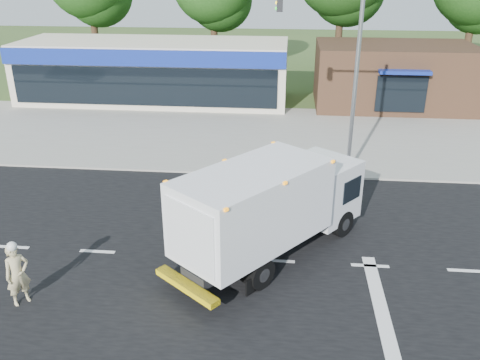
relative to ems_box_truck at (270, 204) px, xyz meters
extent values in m
plane|color=#385123|center=(0.25, -0.34, -1.90)|extent=(120.00, 120.00, 0.00)
cube|color=black|center=(0.25, -0.34, -1.90)|extent=(60.00, 14.00, 0.02)
cube|color=gray|center=(0.25, 7.86, -1.84)|extent=(60.00, 2.40, 0.12)
cube|color=gray|center=(0.25, 13.66, -1.89)|extent=(60.00, 9.00, 0.02)
cube|color=silver|center=(-8.75, -0.34, -1.89)|extent=(1.20, 0.15, 0.01)
cube|color=silver|center=(-5.75, -0.34, -1.89)|extent=(1.20, 0.15, 0.01)
cube|color=silver|center=(-2.75, -0.34, -1.89)|extent=(1.20, 0.15, 0.01)
cube|color=silver|center=(0.25, -0.34, -1.89)|extent=(1.20, 0.15, 0.01)
cube|color=silver|center=(3.25, -0.34, -1.89)|extent=(1.20, 0.15, 0.01)
cube|color=silver|center=(6.25, -0.34, -1.89)|extent=(1.20, 0.15, 0.01)
cube|color=silver|center=(3.25, -3.34, -1.89)|extent=(0.40, 7.00, 0.01)
cube|color=black|center=(-0.51, -0.63, -1.20)|extent=(3.94, 4.53, 0.35)
cube|color=silver|center=(1.73, 2.14, -0.35)|extent=(2.94, 2.92, 2.11)
cube|color=black|center=(2.33, 2.88, -0.15)|extent=(1.58, 1.32, 0.90)
cube|color=white|center=(-0.51, -0.63, 0.20)|extent=(5.03, 5.42, 2.36)
cube|color=silver|center=(-2.11, -2.60, 0.15)|extent=(1.60, 1.31, 1.91)
cube|color=yellow|center=(-2.22, -2.74, -1.35)|extent=(2.09, 1.79, 0.18)
cube|color=orange|center=(-0.51, -0.63, 1.36)|extent=(4.94, 5.28, 0.08)
cylinder|color=black|center=(1.02, 2.77, -1.42)|extent=(0.84, 0.94, 0.96)
cylinder|color=black|center=(2.50, 1.57, -1.42)|extent=(0.84, 0.94, 0.96)
cylinder|color=black|center=(-1.74, -0.55, -1.42)|extent=(0.84, 0.94, 0.96)
cylinder|color=black|center=(-0.18, -1.81, -1.42)|extent=(0.84, 0.94, 0.96)
imported|color=tan|center=(-6.91, -3.19, -0.97)|extent=(0.79, 0.81, 1.87)
sphere|color=white|center=(-6.91, -3.19, -0.06)|extent=(0.28, 0.28, 0.28)
cube|color=beige|center=(-8.75, 19.66, 0.10)|extent=(18.00, 6.00, 4.00)
cube|color=navy|center=(-8.75, 16.61, 1.50)|extent=(18.00, 0.30, 1.00)
cube|color=black|center=(-8.75, 16.61, -0.30)|extent=(17.00, 0.12, 2.40)
cube|color=#382316|center=(7.25, 19.66, 0.10)|extent=(10.00, 6.00, 4.00)
cube|color=navy|center=(7.25, 16.56, 1.00)|extent=(3.00, 1.20, 0.20)
cube|color=black|center=(7.25, 16.61, -0.40)|extent=(3.00, 0.12, 2.20)
cylinder|color=gray|center=(3.25, 7.26, 2.10)|extent=(0.18, 0.18, 8.00)
cube|color=black|center=(-0.05, 7.26, 5.50)|extent=(0.25, 0.25, 0.70)
cylinder|color=#332114|center=(-15.75, 27.66, 1.77)|extent=(0.56, 0.56, 7.35)
cylinder|color=#332114|center=(-5.75, 27.66, 1.53)|extent=(0.56, 0.56, 6.86)
cylinder|color=#332114|center=(4.25, 27.66, 2.02)|extent=(0.56, 0.56, 7.84)
cylinder|color=#332114|center=(14.25, 27.66, 1.60)|extent=(0.56, 0.56, 7.00)
camera|label=1|loc=(0.43, -14.46, 7.12)|focal=38.00mm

